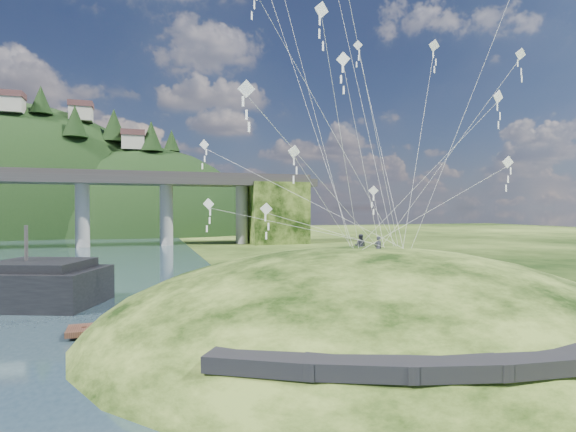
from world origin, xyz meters
name	(u,v)px	position (x,y,z in m)	size (l,w,h in m)	color
ground	(252,348)	(0.00, 0.00, 0.00)	(320.00, 320.00, 0.00)	black
grass_hill	(367,350)	(8.00, 2.00, -1.50)	(36.00, 32.00, 13.00)	black
footpath	(500,350)	(7.46, -9.74, 2.08)	(22.29, 5.84, 0.83)	black
bridge	(23,196)	(-26.46, 70.07, 9.70)	(160.00, 11.00, 15.00)	#2D2B2B
far_ridge	(2,261)	(-43.58, 122.17, -7.44)	(153.00, 70.00, 94.50)	black
wooden_dock	(181,322)	(-3.35, 5.18, 0.41)	(12.97, 2.50, 0.92)	#381F17
kite_flyers	(365,234)	(8.69, 3.66, 5.76)	(1.03, 3.40, 1.68)	#282835
kite_swarm	(344,66)	(6.27, 1.87, 16.33)	(18.95, 13.44, 21.19)	white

